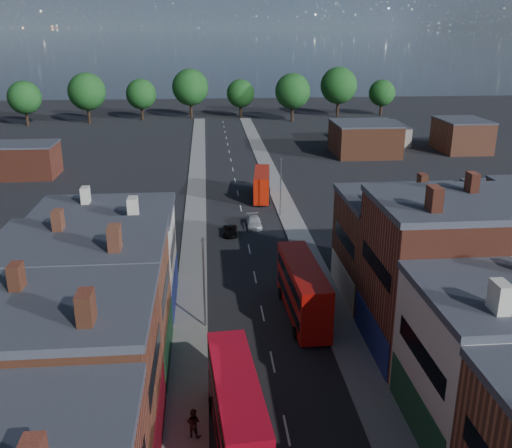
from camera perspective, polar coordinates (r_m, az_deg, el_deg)
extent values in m
cube|color=gray|center=(68.72, -6.22, -2.03)|extent=(3.00, 200.00, 0.12)
cube|color=gray|center=(69.58, 4.54, -1.70)|extent=(3.00, 200.00, 0.12)
cylinder|color=slate|center=(48.73, -5.23, -6.08)|extent=(0.16, 0.16, 8.00)
cube|color=slate|center=(47.18, -5.37, -1.68)|extent=(0.25, 0.70, 0.25)
cylinder|color=slate|center=(77.59, 2.48, 3.60)|extent=(0.16, 0.16, 8.00)
cube|color=slate|center=(76.62, 2.52, 6.48)|extent=(0.25, 0.70, 0.25)
cube|color=red|center=(36.45, -1.94, -18.09)|extent=(3.42, 11.47, 4.52)
cube|color=black|center=(36.99, -1.92, -19.17)|extent=(3.42, 10.57, 0.93)
cube|color=black|center=(35.81, -1.96, -16.71)|extent=(3.42, 10.57, 0.93)
cylinder|color=black|center=(40.50, -4.50, -17.55)|extent=(0.39, 1.05, 1.03)
cylinder|color=black|center=(40.73, -0.72, -17.25)|extent=(0.39, 1.05, 1.03)
cube|color=#B7100A|center=(50.99, 4.70, -6.48)|extent=(3.11, 11.78, 4.68)
cube|color=black|center=(51.38, 4.67, -7.39)|extent=(3.13, 10.85, 0.96)
cube|color=black|center=(50.52, 4.73, -5.34)|extent=(3.13, 10.85, 0.96)
cylinder|color=black|center=(48.51, 3.97, -10.79)|extent=(0.36, 1.07, 1.06)
cylinder|color=black|center=(49.04, 7.07, -10.54)|extent=(0.36, 1.07, 1.06)
cylinder|color=black|center=(55.01, 2.48, -6.96)|extent=(0.36, 1.07, 1.06)
cylinder|color=black|center=(55.48, 5.21, -6.78)|extent=(0.36, 1.07, 1.06)
cube|color=#B31A07|center=(86.40, 0.58, 4.02)|extent=(3.31, 9.91, 3.89)
cube|color=black|center=(86.60, 0.58, 3.54)|extent=(3.28, 9.15, 0.80)
cube|color=black|center=(86.17, 0.59, 4.62)|extent=(3.28, 9.15, 0.80)
cylinder|color=black|center=(83.93, -0.21, 2.29)|extent=(0.36, 0.91, 0.88)
cylinder|color=black|center=(83.90, 1.29, 2.27)|extent=(0.36, 0.91, 0.88)
cylinder|color=black|center=(89.91, -0.09, 3.43)|extent=(0.36, 0.91, 0.88)
cylinder|color=black|center=(89.87, 1.32, 3.41)|extent=(0.36, 0.91, 0.88)
imported|color=black|center=(71.45, -2.61, -0.69)|extent=(1.85, 3.87, 1.06)
imported|color=silver|center=(74.21, -0.22, 0.19)|extent=(1.88, 4.55, 1.32)
imported|color=#381D16|center=(38.15, -6.30, -19.14)|extent=(1.09, 0.88, 1.98)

